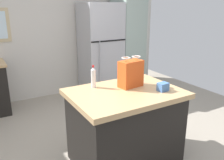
{
  "coord_description": "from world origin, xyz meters",
  "views": [
    {
      "loc": [
        -1.24,
        -2.34,
        1.82
      ],
      "look_at": [
        0.15,
        0.06,
        0.95
      ],
      "focal_mm": 38.14,
      "sensor_mm": 36.0,
      "label": 1
    }
  ],
  "objects_px": {
    "refrigerator": "(101,50)",
    "bottle": "(93,77)",
    "kitchen_island": "(125,127)",
    "small_box": "(163,87)",
    "shopping_bag": "(131,73)",
    "tall_cabinet": "(128,43)"
  },
  "relations": [
    {
      "from": "kitchen_island",
      "to": "bottle",
      "type": "relative_size",
      "value": 4.63
    },
    {
      "from": "bottle",
      "to": "tall_cabinet",
      "type": "bearing_deg",
      "value": 47.68
    },
    {
      "from": "refrigerator",
      "to": "tall_cabinet",
      "type": "relative_size",
      "value": 0.91
    },
    {
      "from": "tall_cabinet",
      "to": "small_box",
      "type": "relative_size",
      "value": 17.97
    },
    {
      "from": "refrigerator",
      "to": "bottle",
      "type": "xyz_separation_m",
      "value": [
        -1.14,
        -2.0,
        0.08
      ]
    },
    {
      "from": "shopping_bag",
      "to": "bottle",
      "type": "relative_size",
      "value": 1.34
    },
    {
      "from": "shopping_bag",
      "to": "small_box",
      "type": "distance_m",
      "value": 0.4
    },
    {
      "from": "refrigerator",
      "to": "small_box",
      "type": "bearing_deg",
      "value": -101.68
    },
    {
      "from": "tall_cabinet",
      "to": "bottle",
      "type": "relative_size",
      "value": 7.76
    },
    {
      "from": "bottle",
      "to": "kitchen_island",
      "type": "bearing_deg",
      "value": -49.79
    },
    {
      "from": "small_box",
      "to": "bottle",
      "type": "relative_size",
      "value": 0.43
    },
    {
      "from": "shopping_bag",
      "to": "bottle",
      "type": "distance_m",
      "value": 0.44
    },
    {
      "from": "tall_cabinet",
      "to": "shopping_bag",
      "type": "distance_m",
      "value": 2.61
    },
    {
      "from": "kitchen_island",
      "to": "refrigerator",
      "type": "distance_m",
      "value": 2.51
    },
    {
      "from": "small_box",
      "to": "tall_cabinet",
      "type": "bearing_deg",
      "value": 64.44
    },
    {
      "from": "tall_cabinet",
      "to": "bottle",
      "type": "xyz_separation_m",
      "value": [
        -1.82,
        -2.0,
        -0.01
      ]
    },
    {
      "from": "tall_cabinet",
      "to": "shopping_bag",
      "type": "xyz_separation_m",
      "value": [
        -1.42,
        -2.19,
        0.02
      ]
    },
    {
      "from": "shopping_bag",
      "to": "small_box",
      "type": "xyz_separation_m",
      "value": [
        0.23,
        -0.31,
        -0.11
      ]
    },
    {
      "from": "refrigerator",
      "to": "bottle",
      "type": "relative_size",
      "value": 7.04
    },
    {
      "from": "small_box",
      "to": "kitchen_island",
      "type": "bearing_deg",
      "value": 151.32
    },
    {
      "from": "refrigerator",
      "to": "small_box",
      "type": "distance_m",
      "value": 2.55
    },
    {
      "from": "refrigerator",
      "to": "bottle",
      "type": "bearing_deg",
      "value": -119.72
    }
  ]
}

